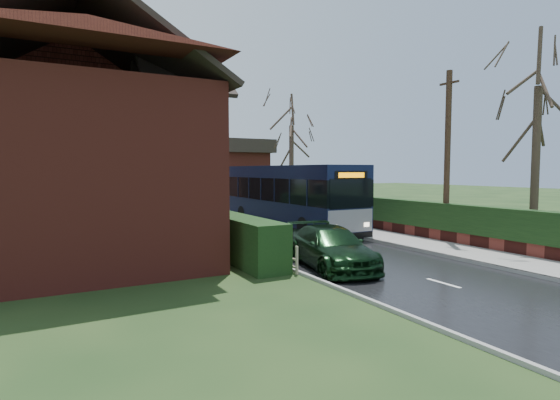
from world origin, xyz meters
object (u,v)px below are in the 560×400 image
telegraph_pole (447,157)px  car_green (331,247)px  brick_house (81,143)px  bus (288,197)px  car_silver (205,222)px  bus_stop_sign (352,204)px

telegraph_pole → car_green: bearing=-169.4°
brick_house → bus: 11.47m
car_silver → telegraph_pole: telegraph_pole is taller
bus → car_green: bearing=-111.8°
car_green → bus: bearing=80.2°
bus → car_green: 10.45m
brick_house → telegraph_pole: bearing=-21.8°
car_silver → telegraph_pole: size_ratio=0.47×
bus_stop_sign → bus: bearing=119.3°
car_silver → car_green: car_green is taller
car_green → brick_house: bearing=145.4°
brick_house → bus_stop_sign: (11.93, -2.33, -2.74)m
brick_house → telegraph_pole: (14.53, -5.80, -0.49)m
car_green → telegraph_pole: size_ratio=0.61×
car_silver → bus_stop_sign: size_ratio=1.45×
car_green → car_silver: bearing=108.8°
bus → car_silver: 5.13m
car_green → bus_stop_sign: bus_stop_sign is taller
car_silver → car_green: 9.63m
brick_house → bus_stop_sign: brick_house is taller
bus → telegraph_pole: 9.08m
bus → car_silver: size_ratio=3.25×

